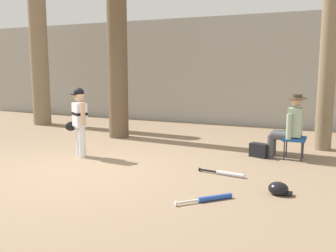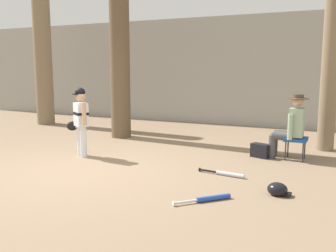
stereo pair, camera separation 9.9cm
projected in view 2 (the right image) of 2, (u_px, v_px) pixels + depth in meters
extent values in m
plane|color=#897056|center=(83.00, 171.00, 6.14)|extent=(60.00, 60.00, 0.00)
cube|color=#9E9E99|center=(207.00, 71.00, 11.35)|extent=(18.00, 0.36, 3.16)
cylinder|color=brown|center=(119.00, 17.00, 8.75)|extent=(0.47, 0.47, 5.69)
cone|color=brown|center=(121.00, 137.00, 9.18)|extent=(0.63, 0.63, 0.28)
cylinder|color=#7F6B51|center=(333.00, 28.00, 7.33)|extent=(0.33, 0.33, 4.89)
cone|color=#7F6B51|center=(325.00, 150.00, 7.70)|extent=(0.53, 0.53, 0.20)
cylinder|color=white|center=(83.00, 142.00, 7.04)|extent=(0.12, 0.12, 0.58)
cylinder|color=white|center=(80.00, 140.00, 7.19)|extent=(0.12, 0.12, 0.58)
cube|color=white|center=(81.00, 115.00, 7.04)|extent=(0.36, 0.33, 0.44)
cube|color=black|center=(81.00, 113.00, 7.03)|extent=(0.37, 0.34, 0.05)
sphere|color=tan|center=(80.00, 96.00, 6.98)|extent=(0.20, 0.20, 0.20)
sphere|color=black|center=(80.00, 93.00, 6.97)|extent=(0.19, 0.19, 0.19)
cube|color=black|center=(75.00, 94.00, 6.93)|extent=(0.17, 0.16, 0.02)
cylinder|color=tan|center=(84.00, 114.00, 6.82)|extent=(0.11, 0.11, 0.42)
cylinder|color=tan|center=(76.00, 118.00, 7.20)|extent=(0.11, 0.11, 0.40)
ellipsoid|color=black|center=(72.00, 126.00, 7.22)|extent=(0.22, 0.25, 0.18)
cube|color=#194C9E|center=(296.00, 139.00, 6.85)|extent=(0.41, 0.41, 0.06)
cylinder|color=#333338|center=(286.00, 150.00, 6.81)|extent=(0.02, 0.02, 0.38)
cylinder|color=#333338|center=(288.00, 147.00, 7.07)|extent=(0.02, 0.02, 0.38)
cylinder|color=#333338|center=(303.00, 152.00, 6.68)|extent=(0.02, 0.02, 0.38)
cylinder|color=#333338|center=(305.00, 148.00, 6.94)|extent=(0.02, 0.02, 0.38)
cylinder|color=#47474C|center=(272.00, 147.00, 6.95)|extent=(0.13, 0.13, 0.43)
cylinder|color=#47474C|center=(274.00, 145.00, 7.13)|extent=(0.13, 0.13, 0.43)
cylinder|color=#47474C|center=(284.00, 136.00, 6.83)|extent=(0.40, 0.16, 0.15)
cylinder|color=#47474C|center=(285.00, 135.00, 7.01)|extent=(0.40, 0.16, 0.15)
cube|color=#99B293|center=(297.00, 122.00, 6.80)|extent=(0.24, 0.36, 0.52)
cylinder|color=#99B293|center=(290.00, 127.00, 6.65)|extent=(0.09, 0.09, 0.46)
cylinder|color=#99B293|center=(294.00, 124.00, 7.04)|extent=(0.09, 0.09, 0.46)
sphere|color=tan|center=(298.00, 100.00, 6.74)|extent=(0.22, 0.22, 0.22)
cylinder|color=#4C4233|center=(298.00, 98.00, 6.73)|extent=(0.40, 0.40, 0.02)
cylinder|color=#4C4233|center=(298.00, 97.00, 6.73)|extent=(0.20, 0.20, 0.09)
cube|color=black|center=(260.00, 151.00, 7.03)|extent=(0.38, 0.28, 0.26)
cylinder|color=#7F6B51|center=(42.00, 36.00, 10.94)|extent=(0.51, 0.51, 5.17)
cone|color=#7F6B51|center=(46.00, 124.00, 11.33)|extent=(0.72, 0.72, 0.31)
cylinder|color=#B7BCC6|center=(230.00, 174.00, 5.80)|extent=(0.46, 0.12, 0.07)
cylinder|color=black|center=(208.00, 171.00, 6.00)|extent=(0.31, 0.07, 0.03)
cylinder|color=black|center=(200.00, 169.00, 6.08)|extent=(0.02, 0.06, 0.06)
cylinder|color=#2347AD|center=(213.00, 198.00, 4.74)|extent=(0.37, 0.38, 0.07)
cylinder|color=silver|center=(185.00, 202.00, 4.61)|extent=(0.24, 0.25, 0.03)
cylinder|color=silver|center=(174.00, 204.00, 4.55)|extent=(0.05, 0.05, 0.06)
ellipsoid|color=black|center=(277.00, 189.00, 4.94)|extent=(0.27, 0.24, 0.18)
cube|color=black|center=(287.00, 194.00, 4.90)|extent=(0.11, 0.13, 0.02)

